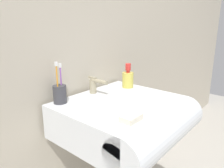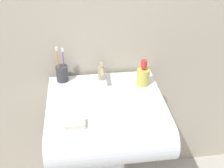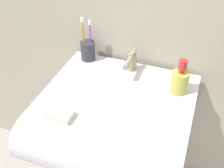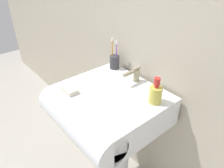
# 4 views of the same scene
# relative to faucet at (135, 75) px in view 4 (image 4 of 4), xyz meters

# --- Properties ---
(wall_back) EXTENTS (5.00, 0.05, 2.40)m
(wall_back) POSITION_rel_faucet_xyz_m (-0.00, 0.11, 0.34)
(wall_back) COLOR #B7AD99
(wall_back) RESTS_ON ground
(sink_pedestal) EXTENTS (0.22, 0.22, 0.64)m
(sink_pedestal) POSITION_rel_faucet_xyz_m (-0.00, -0.17, -0.54)
(sink_pedestal) COLOR white
(sink_pedestal) RESTS_ON ground
(sink_basin) EXTENTS (0.58, 0.56, 0.17)m
(sink_basin) POSITION_rel_faucet_xyz_m (-0.00, -0.23, -0.14)
(sink_basin) COLOR white
(sink_basin) RESTS_ON sink_pedestal
(faucet) EXTENTS (0.04, 0.13, 0.09)m
(faucet) POSITION_rel_faucet_xyz_m (0.00, 0.00, 0.00)
(faucet) COLOR tan
(faucet) RESTS_ON sink_basin
(toothbrush_cup) EXTENTS (0.06, 0.06, 0.21)m
(toothbrush_cup) POSITION_rel_faucet_xyz_m (-0.22, 0.03, -0.00)
(toothbrush_cup) COLOR #38383D
(toothbrush_cup) RESTS_ON sink_basin
(soap_bottle) EXTENTS (0.07, 0.07, 0.14)m
(soap_bottle) POSITION_rel_faucet_xyz_m (0.21, -0.06, 0.00)
(soap_bottle) COLOR gold
(soap_bottle) RESTS_ON sink_basin
(bar_soap) EXTENTS (0.09, 0.06, 0.02)m
(bar_soap) POSITION_rel_faucet_xyz_m (-0.15, -0.35, -0.04)
(bar_soap) COLOR silver
(bar_soap) RESTS_ON sink_basin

